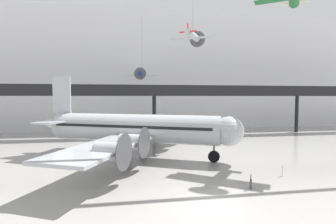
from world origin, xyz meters
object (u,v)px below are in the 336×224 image
info_sign_pedestal (251,183)px  suspended_plane_silver_racer (193,36)px  suspended_plane_white_twin (142,74)px  airliner_silver_main (132,128)px  stanchion_barrier (282,173)px

info_sign_pedestal → suspended_plane_silver_racer: bearing=119.8°
suspended_plane_silver_racer → suspended_plane_white_twin: (-6.65, 13.72, -4.59)m
airliner_silver_main → suspended_plane_white_twin: 21.89m
suspended_plane_silver_racer → airliner_silver_main: bearing=155.3°
suspended_plane_white_twin → suspended_plane_silver_racer: bearing=39.5°
stanchion_barrier → info_sign_pedestal: bearing=-150.1°
airliner_silver_main → suspended_plane_white_twin: size_ratio=2.38×
suspended_plane_silver_racer → stanchion_barrier: suspended_plane_silver_racer is taller
suspended_plane_white_twin → info_sign_pedestal: bearing=24.6°
suspended_plane_silver_racer → stanchion_barrier: size_ratio=7.42×
airliner_silver_main → suspended_plane_white_twin: bearing=108.0°
suspended_plane_white_twin → stanchion_barrier: bearing=33.3°
suspended_plane_silver_racer → suspended_plane_white_twin: size_ratio=0.64×
airliner_silver_main → suspended_plane_white_twin: suspended_plane_white_twin is taller
airliner_silver_main → stanchion_barrier: airliner_silver_main is taller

